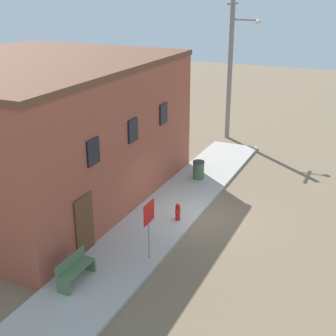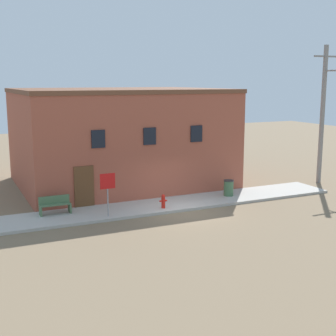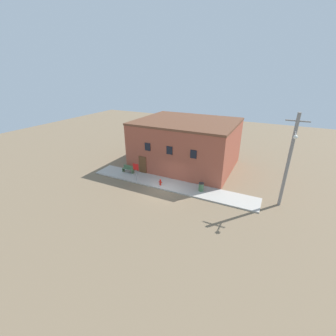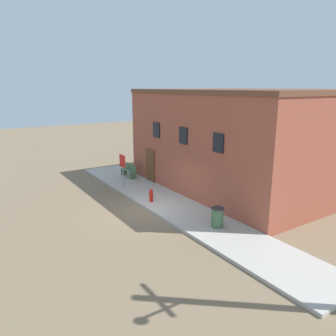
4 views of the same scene
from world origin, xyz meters
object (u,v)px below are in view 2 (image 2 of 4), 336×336
at_px(fire_hydrant, 163,201).
at_px(trash_bin, 229,188).
at_px(utility_pole, 324,111).
at_px(stop_sign, 108,186).
at_px(bench, 55,205).

bearing_deg(fire_hydrant, trash_bin, 10.44).
height_order(trash_bin, utility_pole, utility_pole).
bearing_deg(stop_sign, fire_hydrant, 4.36).
distance_m(stop_sign, bench, 2.81).
bearing_deg(stop_sign, trash_bin, 8.00).
bearing_deg(bench, stop_sign, -34.37).
height_order(stop_sign, bench, stop_sign).
distance_m(trash_bin, utility_pole, 8.34).
distance_m(fire_hydrant, bench, 5.24).
xyz_separation_m(stop_sign, bench, (-2.16, 1.48, -1.01)).
bearing_deg(stop_sign, utility_pole, 7.27).
xyz_separation_m(fire_hydrant, bench, (-5.09, 1.25, 0.08)).
bearing_deg(stop_sign, bench, 145.63).
height_order(fire_hydrant, trash_bin, trash_bin).
xyz_separation_m(stop_sign, utility_pole, (14.56, 1.86, 2.94)).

